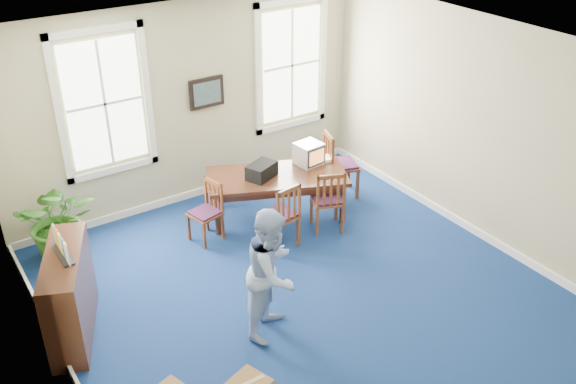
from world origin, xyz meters
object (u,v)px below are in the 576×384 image
crt_tv (309,154)px  chair_near_left (279,214)px  credenza (70,295)px  conference_table (277,195)px  man (273,272)px  potted_plant (59,220)px

crt_tv → chair_near_left: size_ratio=0.40×
chair_near_left → credenza: (-3.05, -0.24, 0.04)m
crt_tv → conference_table: bearing=178.3°
crt_tv → credenza: size_ratio=0.29×
man → potted_plant: 3.36m
chair_near_left → crt_tv: bearing=-152.7°
potted_plant → conference_table: bearing=-12.9°
chair_near_left → credenza: size_ratio=0.73×
man → credenza: man is taller
conference_table → man: (-1.46, -2.20, 0.46)m
crt_tv → chair_near_left: 1.36m
credenza → potted_plant: 1.71m
chair_near_left → potted_plant: (-2.69, 1.43, 0.08)m
conference_table → crt_tv: crt_tv is taller
credenza → potted_plant: (0.36, 1.67, 0.03)m
crt_tv → credenza: bearing=-172.3°
conference_table → potted_plant: bearing=-169.6°
chair_near_left → man: (-1.03, -1.48, 0.31)m
crt_tv → credenza: 4.24m
crt_tv → man: man is taller
crt_tv → chair_near_left: crt_tv is taller
conference_table → crt_tv: (0.62, 0.05, 0.53)m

